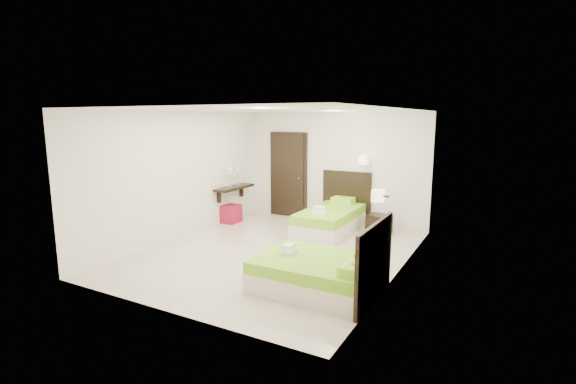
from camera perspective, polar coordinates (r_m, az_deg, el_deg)
The scene contains 7 objects.
floor at distance 7.82m, azimuth -1.71°, elevation -8.24°, with size 5.50×5.50×0.00m, color beige.
bed_single at distance 9.18m, azimuth 6.01°, elevation -3.60°, with size 1.19×1.98×1.63m.
bed_double at distance 6.15m, azimuth 4.74°, elevation -10.87°, with size 1.74×1.48×1.44m.
nightstand at distance 9.22m, azimuth 12.36°, elevation -4.30°, with size 0.46×0.41×0.41m, color black.
ottoman at distance 10.04m, azimuth -7.92°, elevation -2.94°, with size 0.42×0.42×0.42m, color maroon.
door at distance 10.46m, azimuth 0.05°, elevation 2.34°, with size 1.02×0.15×2.14m.
console_shelf at distance 10.05m, azimuth -7.40°, elevation 0.58°, with size 0.35×1.20×0.78m.
Camera 1 is at (3.76, -6.40, 2.46)m, focal length 26.00 mm.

